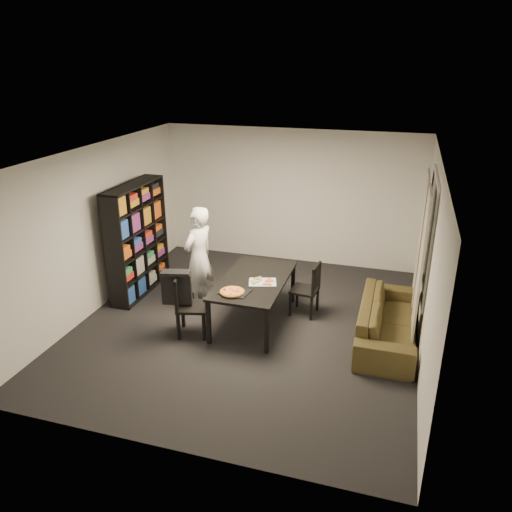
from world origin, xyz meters
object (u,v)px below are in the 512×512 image
(chair_left, at_px, (186,301))
(pepperoni_pizza, at_px, (232,292))
(person, at_px, (199,257))
(bookshelf, at_px, (137,239))
(sofa, at_px, (388,321))
(baking_tray, at_px, (235,292))
(dining_table, at_px, (254,283))
(chair_right, at_px, (310,286))

(chair_left, bearing_deg, pepperoni_pizza, -96.94)
(person, bearing_deg, bookshelf, -81.10)
(bookshelf, height_order, sofa, bookshelf)
(person, height_order, baking_tray, person)
(baking_tray, relative_size, sofa, 0.20)
(person, bearing_deg, baking_tray, 67.05)
(person, bearing_deg, pepperoni_pizza, 64.41)
(dining_table, xyz_separation_m, chair_right, (0.77, 0.46, -0.16))
(bookshelf, relative_size, person, 1.13)
(chair_left, distance_m, chair_right, 1.95)
(chair_left, relative_size, person, 0.55)
(person, relative_size, pepperoni_pizza, 4.80)
(bookshelf, relative_size, chair_right, 2.20)
(chair_left, relative_size, pepperoni_pizza, 2.66)
(dining_table, xyz_separation_m, sofa, (2.00, 0.05, -0.35))
(chair_left, height_order, baking_tray, chair_left)
(chair_left, xyz_separation_m, sofa, (2.84, 0.69, -0.23))
(dining_table, relative_size, sofa, 0.84)
(chair_right, height_order, pepperoni_pizza, chair_right)
(bookshelf, xyz_separation_m, baking_tray, (2.08, -0.98, -0.23))
(chair_left, distance_m, person, 0.98)
(dining_table, relative_size, person, 1.02)
(baking_tray, distance_m, pepperoni_pizza, 0.06)
(dining_table, distance_m, chair_right, 0.91)
(bookshelf, distance_m, person, 1.23)
(chair_right, height_order, baking_tray, chair_right)
(dining_table, bearing_deg, chair_left, -142.57)
(sofa, bearing_deg, chair_left, 103.71)
(bookshelf, relative_size, baking_tray, 4.75)
(chair_right, bearing_deg, pepperoni_pizza, -36.44)
(bookshelf, height_order, person, bookshelf)
(bookshelf, distance_m, chair_left, 1.83)
(chair_left, xyz_separation_m, person, (-0.17, 0.92, 0.31))
(chair_right, bearing_deg, person, -78.08)
(bookshelf, bearing_deg, dining_table, -12.26)
(sofa, bearing_deg, pepperoni_pizza, 105.68)
(sofa, bearing_deg, chair_right, 71.76)
(person, bearing_deg, dining_table, 93.31)
(chair_right, height_order, person, person)
(dining_table, bearing_deg, chair_right, 30.64)
(bookshelf, relative_size, dining_table, 1.11)
(bookshelf, relative_size, chair_left, 2.04)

